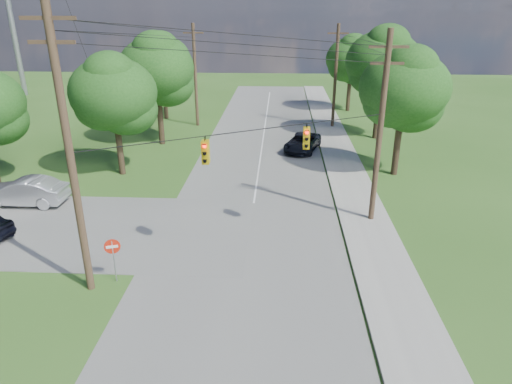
# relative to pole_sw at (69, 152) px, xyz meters

# --- Properties ---
(ground) EXTENTS (140.00, 140.00, 0.00)m
(ground) POSITION_rel_pole_sw_xyz_m (4.60, -0.40, -6.23)
(ground) COLOR #30591D
(ground) RESTS_ON ground
(main_road) EXTENTS (10.00, 100.00, 0.03)m
(main_road) POSITION_rel_pole_sw_xyz_m (6.60, 4.60, -6.21)
(main_road) COLOR gray
(main_road) RESTS_ON ground
(sidewalk_east) EXTENTS (2.60, 100.00, 0.12)m
(sidewalk_east) POSITION_rel_pole_sw_xyz_m (13.30, 4.60, -6.17)
(sidewalk_east) COLOR #A8A69D
(sidewalk_east) RESTS_ON ground
(pole_sw) EXTENTS (2.00, 0.32, 12.00)m
(pole_sw) POSITION_rel_pole_sw_xyz_m (0.00, 0.00, 0.00)
(pole_sw) COLOR #4D3727
(pole_sw) RESTS_ON ground
(pole_ne) EXTENTS (2.00, 0.32, 10.50)m
(pole_ne) POSITION_rel_pole_sw_xyz_m (13.50, 7.60, -0.76)
(pole_ne) COLOR #4D3727
(pole_ne) RESTS_ON ground
(pole_north_e) EXTENTS (2.00, 0.32, 10.00)m
(pole_north_e) POSITION_rel_pole_sw_xyz_m (13.50, 29.60, -1.10)
(pole_north_e) COLOR #4D3727
(pole_north_e) RESTS_ON ground
(pole_north_w) EXTENTS (2.00, 0.32, 10.00)m
(pole_north_w) POSITION_rel_pole_sw_xyz_m (-0.40, 29.60, -1.10)
(pole_north_w) COLOR #4D3727
(pole_north_w) RESTS_ON ground
(power_lines) EXTENTS (13.93, 29.62, 4.93)m
(power_lines) POSITION_rel_pole_sw_xyz_m (6.10, 11.14, 2.93)
(power_lines) COLOR black
(power_lines) RESTS_ON ground
(traffic_signals) EXTENTS (4.91, 3.27, 1.05)m
(traffic_signals) POSITION_rel_pole_sw_xyz_m (7.15, 4.03, -0.73)
(traffic_signals) COLOR #C4A40B
(traffic_signals) RESTS_ON ground
(tree_w_near) EXTENTS (6.00, 6.00, 8.40)m
(tree_w_near) POSITION_rel_pole_sw_xyz_m (-3.40, 14.60, -0.30)
(tree_w_near) COLOR #3E2D1F
(tree_w_near) RESTS_ON ground
(tree_w_mid) EXTENTS (6.40, 6.40, 9.22)m
(tree_w_mid) POSITION_rel_pole_sw_xyz_m (-2.40, 22.60, 0.35)
(tree_w_mid) COLOR #3E2D1F
(tree_w_mid) RESTS_ON ground
(tree_w_far) EXTENTS (6.00, 6.00, 8.73)m
(tree_w_far) POSITION_rel_pole_sw_xyz_m (-4.40, 32.60, 0.02)
(tree_w_far) COLOR #3E2D1F
(tree_w_far) RESTS_ON ground
(tree_e_near) EXTENTS (6.20, 6.20, 8.81)m
(tree_e_near) POSITION_rel_pole_sw_xyz_m (16.60, 15.60, 0.02)
(tree_e_near) COLOR #3E2D1F
(tree_e_near) RESTS_ON ground
(tree_e_mid) EXTENTS (6.60, 6.60, 9.64)m
(tree_e_mid) POSITION_rel_pole_sw_xyz_m (17.10, 25.60, 0.68)
(tree_e_mid) COLOR #3E2D1F
(tree_e_mid) RESTS_ON ground
(tree_e_far) EXTENTS (5.80, 5.80, 8.32)m
(tree_e_far) POSITION_rel_pole_sw_xyz_m (16.10, 37.60, -0.31)
(tree_e_far) COLOR #3E2D1F
(tree_e_far) RESTS_ON ground
(car_cross_silver) EXTENTS (5.14, 1.82, 1.69)m
(car_cross_silver) POSITION_rel_pole_sw_xyz_m (-7.54, 8.69, -5.35)
(car_cross_silver) COLOR #A8AAAF
(car_cross_silver) RESTS_ON cross_road
(car_main_north) EXTENTS (3.68, 5.50, 1.40)m
(car_main_north) POSITION_rel_pole_sw_xyz_m (10.10, 21.13, -5.50)
(car_main_north) COLOR black
(car_main_north) RESTS_ON main_road
(do_not_enter_sign) EXTENTS (0.68, 0.25, 2.12)m
(do_not_enter_sign) POSITION_rel_pole_sw_xyz_m (0.94, 0.60, -4.66)
(do_not_enter_sign) COLOR #929598
(do_not_enter_sign) RESTS_ON ground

